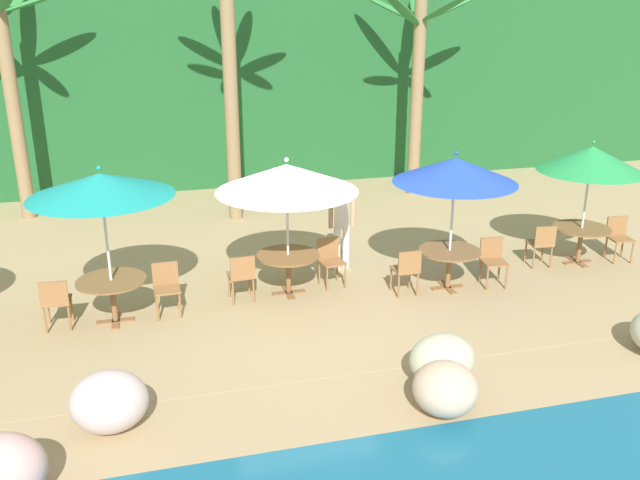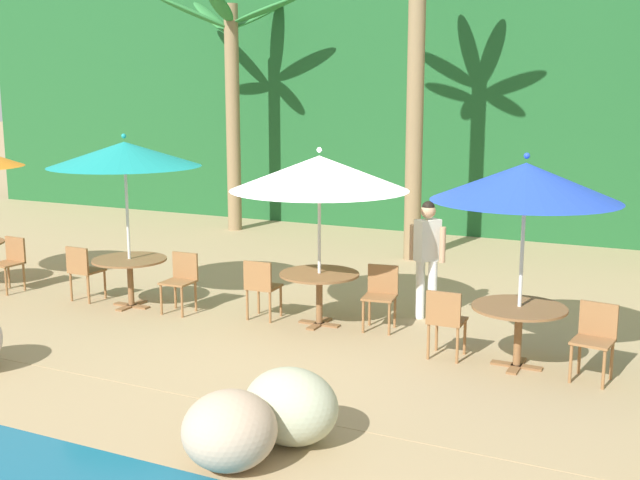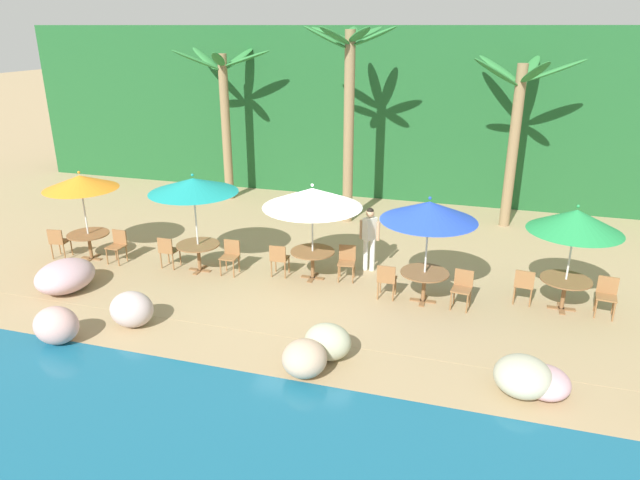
{
  "view_description": "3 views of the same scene",
  "coord_description": "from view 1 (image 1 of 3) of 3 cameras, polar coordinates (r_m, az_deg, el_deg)",
  "views": [
    {
      "loc": [
        -2.35,
        -10.5,
        4.94
      ],
      "look_at": [
        0.37,
        -0.16,
        1.14
      ],
      "focal_mm": 38.09,
      "sensor_mm": 36.0,
      "label": 1
    },
    {
      "loc": [
        4.48,
        -9.11,
        3.22
      ],
      "look_at": [
        -0.05,
        0.3,
        1.21
      ],
      "focal_mm": 44.07,
      "sensor_mm": 36.0,
      "label": 2
    },
    {
      "loc": [
        3.86,
        -12.21,
        5.99
      ],
      "look_at": [
        0.14,
        0.28,
        1.08
      ],
      "focal_mm": 32.02,
      "sensor_mm": 36.0,
      "label": 3
    }
  ],
  "objects": [
    {
      "name": "dining_table_white",
      "position": [
        11.89,
        -2.7,
        -1.79
      ],
      "size": [
        1.1,
        1.1,
        0.74
      ],
      "color": "brown",
      "rests_on": "ground"
    },
    {
      "name": "chair_blue_inland",
      "position": [
        11.92,
        7.31,
        -2.4
      ],
      "size": [
        0.43,
        0.44,
        0.87
      ],
      "color": "olive",
      "rests_on": "ground"
    },
    {
      "name": "foliage_backdrop",
      "position": [
        19.73,
        -8.07,
        13.74
      ],
      "size": [
        28.0,
        2.4,
        6.0
      ],
      "color": "#1E5628",
      "rests_on": "ground"
    },
    {
      "name": "umbrella_blue",
      "position": [
        11.84,
        11.29,
        5.77
      ],
      "size": [
        2.14,
        2.14,
        2.52
      ],
      "color": "silver",
      "rests_on": "ground"
    },
    {
      "name": "umbrella_teal",
      "position": [
        10.8,
        -17.96,
        4.41
      ],
      "size": [
        2.22,
        2.22,
        2.59
      ],
      "color": "silver",
      "rests_on": "ground"
    },
    {
      "name": "waiter_in_white",
      "position": [
        12.88,
        1.84,
        1.68
      ],
      "size": [
        0.52,
        0.39,
        1.7
      ],
      "color": "white",
      "rests_on": "ground"
    },
    {
      "name": "dining_table_teal",
      "position": [
        11.33,
        -17.08,
        -3.79
      ],
      "size": [
        1.1,
        1.1,
        0.74
      ],
      "color": "brown",
      "rests_on": "ground"
    },
    {
      "name": "chair_teal_inland",
      "position": [
        11.38,
        -21.32,
        -4.74
      ],
      "size": [
        0.43,
        0.44,
        0.87
      ],
      "color": "olive",
      "rests_on": "ground"
    },
    {
      "name": "chair_green_inland",
      "position": [
        13.78,
        18.14,
        -0.18
      ],
      "size": [
        0.46,
        0.47,
        0.87
      ],
      "color": "olive",
      "rests_on": "ground"
    },
    {
      "name": "chair_green_seaward",
      "position": [
        14.75,
        23.79,
        0.39
      ],
      "size": [
        0.47,
        0.48,
        0.87
      ],
      "color": "olive",
      "rests_on": "ground"
    },
    {
      "name": "terrace_deck",
      "position": [
        11.83,
        -1.95,
        -5.09
      ],
      "size": [
        18.0,
        5.2,
        0.01
      ],
      "color": "tan",
      "rests_on": "ground"
    },
    {
      "name": "dining_table_blue",
      "position": [
        12.3,
        10.81,
        -1.38
      ],
      "size": [
        1.1,
        1.1,
        0.74
      ],
      "color": "brown",
      "rests_on": "ground"
    },
    {
      "name": "palm_tree_second",
      "position": [
        15.66,
        -7.76,
        16.36
      ],
      "size": [
        2.83,
        2.81,
        6.03
      ],
      "color": "olive",
      "rests_on": "ground"
    },
    {
      "name": "chair_white_seaward",
      "position": [
        12.3,
        0.87,
        -1.53
      ],
      "size": [
        0.48,
        0.48,
        0.87
      ],
      "color": "olive",
      "rests_on": "ground"
    },
    {
      "name": "chair_teal_seaward",
      "position": [
        11.45,
        -12.79,
        -3.68
      ],
      "size": [
        0.43,
        0.44,
        0.87
      ],
      "color": "olive",
      "rests_on": "ground"
    },
    {
      "name": "chair_blue_seaward",
      "position": [
        12.7,
        14.31,
        -1.47
      ],
      "size": [
        0.47,
        0.48,
        0.87
      ],
      "color": "olive",
      "rests_on": "ground"
    },
    {
      "name": "umbrella_green",
      "position": [
        13.84,
        21.84,
        6.34
      ],
      "size": [
        1.99,
        1.99,
        2.46
      ],
      "color": "silver",
      "rests_on": "ground"
    },
    {
      "name": "rock_seawall",
      "position": [
        8.97,
        3.21,
        -11.06
      ],
      "size": [
        16.66,
        3.22,
        1.0
      ],
      "color": "#C7B08D",
      "rests_on": "ground"
    },
    {
      "name": "chair_white_inland",
      "position": [
        11.66,
        -6.6,
        -2.88
      ],
      "size": [
        0.45,
        0.45,
        0.87
      ],
      "color": "olive",
      "rests_on": "ground"
    },
    {
      "name": "palm_tree_nearest",
      "position": [
        17.1,
        -24.82,
        13.11
      ],
      "size": [
        3.29,
        3.36,
        5.31
      ],
      "color": "olive",
      "rests_on": "ground"
    },
    {
      "name": "ground_plane",
      "position": [
        11.83,
        -1.95,
        -5.11
      ],
      "size": [
        120.0,
        120.0,
        0.0
      ],
      "primitive_type": "plane",
      "color": "tan"
    },
    {
      "name": "umbrella_white",
      "position": [
        11.43,
        -2.82,
        5.24
      ],
      "size": [
        2.43,
        2.43,
        2.46
      ],
      "color": "silver",
      "rests_on": "ground"
    },
    {
      "name": "dining_table_green",
      "position": [
        14.22,
        21.09,
        0.51
      ],
      "size": [
        1.1,
        1.1,
        0.74
      ],
      "color": "brown",
      "rests_on": "ground"
    },
    {
      "name": "palm_tree_third",
      "position": [
        17.96,
        8.28,
        14.65
      ],
      "size": [
        3.22,
        3.41,
        5.18
      ],
      "color": "olive",
      "rests_on": "ground"
    }
  ]
}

